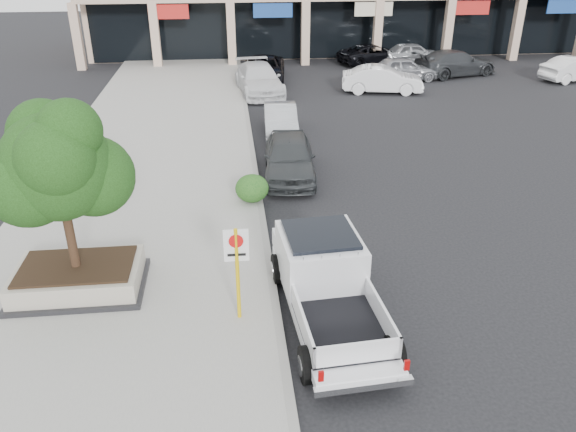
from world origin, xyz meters
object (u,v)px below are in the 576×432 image
at_px(lot_car_a, 403,69).
at_px(lot_car_d, 372,54).
at_px(curb_car_b, 281,120).
at_px(lot_car_b, 382,79).
at_px(planter_tree, 65,164).
at_px(planter, 79,277).
at_px(curb_car_c, 259,79).
at_px(curb_car_a, 289,157).
at_px(lot_car_e, 413,53).
at_px(lot_car_f, 576,69).
at_px(pickup_truck, 330,288).
at_px(curb_car_d, 264,70).
at_px(no_parking_sign, 237,262).
at_px(lot_car_c, 455,63).

xyz_separation_m(lot_car_a, lot_car_d, (-0.70, 5.08, -0.06)).
height_order(curb_car_b, lot_car_b, lot_car_b).
bearing_deg(planter_tree, lot_car_a, 55.75).
bearing_deg(planter, lot_car_b, 56.07).
height_order(curb_car_c, lot_car_d, curb_car_c).
height_order(planter_tree, lot_car_b, planter_tree).
bearing_deg(curb_car_a, planter_tree, -126.10).
distance_m(lot_car_e, lot_car_f, 10.32).
relative_size(planter_tree, pickup_truck, 0.71).
relative_size(planter_tree, curb_car_d, 0.74).
relative_size(planter, lot_car_b, 0.71).
height_order(curb_car_c, lot_car_f, curb_car_c).
xyz_separation_m(planter_tree, curb_car_a, (5.91, 6.88, -2.64)).
bearing_deg(lot_car_e, lot_car_a, 152.92).
xyz_separation_m(planter, curb_car_c, (5.70, 19.36, 0.33)).
relative_size(planter_tree, curb_car_a, 0.88).
bearing_deg(lot_car_f, pickup_truck, 124.90).
xyz_separation_m(curb_car_c, lot_car_b, (6.95, -0.56, -0.06)).
distance_m(planter, no_parking_sign, 4.39).
xyz_separation_m(curb_car_a, curb_car_b, (0.15, 4.89, -0.11)).
distance_m(curb_car_d, lot_car_c, 12.21).
xyz_separation_m(curb_car_d, lot_car_d, (7.82, 4.48, -0.08)).
bearing_deg(curb_car_d, planter_tree, -99.07).
distance_m(no_parking_sign, lot_car_a, 25.50).
bearing_deg(no_parking_sign, planter_tree, 155.15).
distance_m(no_parking_sign, lot_car_f, 30.54).
relative_size(no_parking_sign, lot_car_c, 0.42).
relative_size(lot_car_b, lot_car_d, 0.94).
bearing_deg(lot_car_b, planter_tree, 156.48).
relative_size(no_parking_sign, lot_car_a, 0.54).
bearing_deg(curb_car_d, no_parking_sign, -89.11).
distance_m(planter, pickup_truck, 6.25).
bearing_deg(curb_car_c, planter, -112.64).
relative_size(curb_car_a, curb_car_b, 1.12).
bearing_deg(lot_car_e, lot_car_d, 83.72).
xyz_separation_m(planter_tree, lot_car_f, (25.03, 20.17, -2.69)).
relative_size(pickup_truck, lot_car_d, 1.16).
bearing_deg(lot_car_c, lot_car_e, 3.43).
relative_size(curb_car_a, lot_car_c, 0.82).
distance_m(curb_car_b, lot_car_f, 20.75).
distance_m(curb_car_d, lot_car_a, 8.55).
bearing_deg(curb_car_a, lot_car_e, 65.46).
distance_m(pickup_truck, lot_car_e, 30.18).
relative_size(lot_car_a, lot_car_b, 0.95).
distance_m(planter, lot_car_d, 30.03).
distance_m(lot_car_b, lot_car_e, 8.71).
relative_size(lot_car_c, lot_car_d, 1.14).
distance_m(planter_tree, curb_car_c, 20.17).
bearing_deg(curb_car_b, lot_car_e, 56.30).
height_order(planter_tree, lot_car_f, planter_tree).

